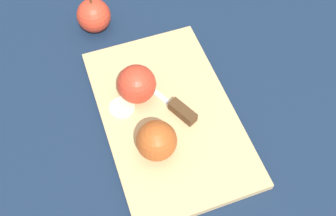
{
  "coord_description": "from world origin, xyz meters",
  "views": [
    {
      "loc": [
        -0.37,
        0.22,
        0.71
      ],
      "look_at": [
        0.0,
        0.0,
        0.04
      ],
      "focal_mm": 42.0,
      "sensor_mm": 36.0,
      "label": 1
    }
  ],
  "objects_px": {
    "apple_half_right": "(136,84)",
    "apple_whole": "(94,16)",
    "knife": "(181,111)",
    "apple_half_left": "(157,141)"
  },
  "relations": [
    {
      "from": "apple_half_right",
      "to": "knife",
      "type": "bearing_deg",
      "value": 175.02
    },
    {
      "from": "apple_half_right",
      "to": "knife",
      "type": "relative_size",
      "value": 0.59
    },
    {
      "from": "apple_half_left",
      "to": "apple_whole",
      "type": "relative_size",
      "value": 0.84
    },
    {
      "from": "apple_whole",
      "to": "apple_half_right",
      "type": "bearing_deg",
      "value": 176.79
    },
    {
      "from": "knife",
      "to": "apple_half_left",
      "type": "bearing_deg",
      "value": 104.74
    },
    {
      "from": "apple_half_right",
      "to": "apple_whole",
      "type": "relative_size",
      "value": 0.87
    },
    {
      "from": "apple_half_right",
      "to": "apple_half_left",
      "type": "bearing_deg",
      "value": 129.86
    },
    {
      "from": "knife",
      "to": "apple_whole",
      "type": "relative_size",
      "value": 1.49
    },
    {
      "from": "knife",
      "to": "apple_whole",
      "type": "xyz_separation_m",
      "value": [
        0.33,
        0.04,
        0.01
      ]
    },
    {
      "from": "knife",
      "to": "apple_half_right",
      "type": "bearing_deg",
      "value": 17.98
    }
  ]
}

